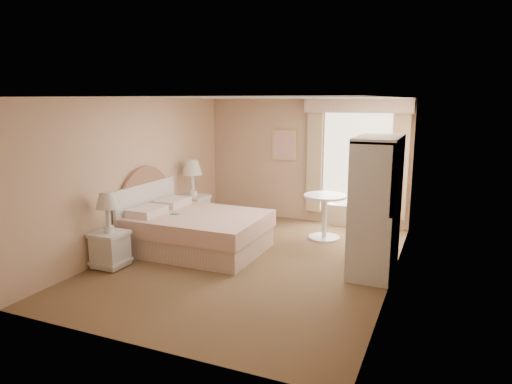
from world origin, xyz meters
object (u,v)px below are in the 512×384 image
at_px(armoire, 376,217).
at_px(nightstand_near, 110,240).
at_px(cafe_chair, 359,227).
at_px(round_table, 325,210).
at_px(bed, 193,229).
at_px(nightstand_far, 193,203).

bearing_deg(armoire, nightstand_near, -159.21).
distance_m(nightstand_near, cafe_chair, 3.85).
bearing_deg(round_table, bed, -141.29).
xyz_separation_m(bed, round_table, (1.85, 1.48, 0.19)).
distance_m(bed, cafe_chair, 2.71).
bearing_deg(cafe_chair, bed, 173.55).
bearing_deg(bed, nightstand_far, 120.91).
distance_m(nightstand_far, armoire, 3.81).
relative_size(round_table, cafe_chair, 0.96).
height_order(nightstand_far, round_table, nightstand_far).
bearing_deg(nightstand_near, cafe_chair, 29.94).
height_order(bed, nightstand_near, bed).
height_order(nightstand_near, nightstand_far, nightstand_far).
bearing_deg(round_table, nightstand_far, -173.78).
xyz_separation_m(bed, nightstand_near, (-0.72, -1.20, 0.08)).
xyz_separation_m(nightstand_far, cafe_chair, (3.33, -0.48, -0.01)).
height_order(nightstand_far, armoire, armoire).
bearing_deg(cafe_chair, armoire, -80.70).
xyz_separation_m(bed, nightstand_far, (-0.72, 1.20, 0.15)).
distance_m(nightstand_far, round_table, 2.59).
distance_m(nightstand_far, cafe_chair, 3.37).
xyz_separation_m(nightstand_far, armoire, (3.65, -1.01, 0.32)).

